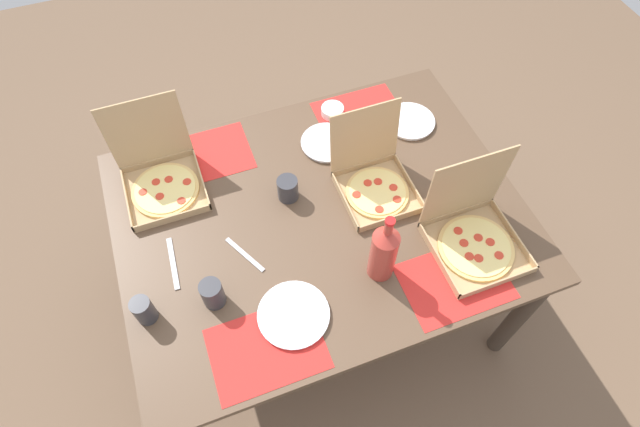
% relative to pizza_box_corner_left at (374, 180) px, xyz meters
% --- Properties ---
extents(ground_plane, '(6.00, 6.00, 0.00)m').
position_rel_pizza_box_corner_left_xyz_m(ground_plane, '(-0.23, -0.04, -0.80)').
color(ground_plane, brown).
extents(dining_table, '(1.49, 1.14, 0.75)m').
position_rel_pizza_box_corner_left_xyz_m(dining_table, '(-0.23, -0.04, -0.14)').
color(dining_table, '#3F3328').
rests_on(dining_table, ground_plane).
extents(placemat_near_left, '(0.36, 0.26, 0.00)m').
position_rel_pizza_box_corner_left_xyz_m(placemat_near_left, '(-0.57, -0.46, -0.05)').
color(placemat_near_left, red).
rests_on(placemat_near_left, dining_table).
extents(placemat_near_right, '(0.36, 0.26, 0.00)m').
position_rel_pizza_box_corner_left_xyz_m(placemat_near_right, '(0.10, -0.46, -0.05)').
color(placemat_near_right, red).
rests_on(placemat_near_right, dining_table).
extents(placemat_far_left, '(0.36, 0.26, 0.00)m').
position_rel_pizza_box_corner_left_xyz_m(placemat_far_left, '(-0.57, 0.38, -0.05)').
color(placemat_far_left, red).
rests_on(placemat_far_left, dining_table).
extents(placemat_far_right, '(0.36, 0.26, 0.00)m').
position_rel_pizza_box_corner_left_xyz_m(placemat_far_right, '(0.10, 0.38, -0.05)').
color(placemat_far_right, red).
rests_on(placemat_far_right, dining_table).
extents(pizza_box_corner_left, '(0.27, 0.30, 0.31)m').
position_rel_pizza_box_corner_left_xyz_m(pizza_box_corner_left, '(0.00, 0.00, 0.00)').
color(pizza_box_corner_left, tan).
rests_on(pizza_box_corner_left, dining_table).
extents(pizza_box_center, '(0.29, 0.32, 0.33)m').
position_rel_pizza_box_corner_left_xyz_m(pizza_box_center, '(-0.75, 0.29, 0.00)').
color(pizza_box_center, tan).
rests_on(pizza_box_center, dining_table).
extents(pizza_box_edge_far, '(0.31, 0.31, 0.34)m').
position_rel_pizza_box_corner_left_xyz_m(pizza_box_edge_far, '(0.23, -0.34, 0.00)').
color(pizza_box_edge_far, tan).
rests_on(pizza_box_edge_far, dining_table).
extents(plate_far_left, '(0.24, 0.24, 0.02)m').
position_rel_pizza_box_corner_left_xyz_m(plate_far_left, '(-0.46, -0.39, -0.04)').
color(plate_far_left, white).
rests_on(plate_far_left, dining_table).
extents(plate_far_right, '(0.21, 0.21, 0.02)m').
position_rel_pizza_box_corner_left_xyz_m(plate_far_right, '(0.28, 0.26, -0.04)').
color(plate_far_right, white).
rests_on(plate_far_right, dining_table).
extents(plate_near_left, '(0.21, 0.21, 0.02)m').
position_rel_pizza_box_corner_left_xyz_m(plate_near_left, '(-0.09, 0.27, -0.04)').
color(plate_near_left, white).
rests_on(plate_near_left, dining_table).
extents(soda_bottle, '(0.09, 0.09, 0.32)m').
position_rel_pizza_box_corner_left_xyz_m(soda_bottle, '(-0.12, -0.33, 0.08)').
color(soda_bottle, '#B2382D').
rests_on(soda_bottle, dining_table).
extents(cup_red, '(0.08, 0.08, 0.09)m').
position_rel_pizza_box_corner_left_xyz_m(cup_red, '(-0.32, 0.08, -0.00)').
color(cup_red, '#333338').
rests_on(cup_red, dining_table).
extents(cup_spare, '(0.07, 0.07, 0.11)m').
position_rel_pizza_box_corner_left_xyz_m(cup_spare, '(-0.91, -0.22, 0.01)').
color(cup_spare, '#333338').
rests_on(cup_spare, dining_table).
extents(cup_clear_left, '(0.07, 0.07, 0.11)m').
position_rel_pizza_box_corner_left_xyz_m(cup_clear_left, '(-0.68, -0.24, 0.01)').
color(cup_clear_left, '#333338').
rests_on(cup_clear_left, dining_table).
extents(condiment_bowl, '(0.10, 0.10, 0.04)m').
position_rel_pizza_box_corner_left_xyz_m(condiment_bowl, '(-0.01, 0.42, -0.03)').
color(condiment_bowl, white).
rests_on(condiment_bowl, dining_table).
extents(knife_by_far_left, '(0.03, 0.21, 0.00)m').
position_rel_pizza_box_corner_left_xyz_m(knife_by_far_left, '(-0.79, -0.06, -0.05)').
color(knife_by_far_left, '#B7B7BC').
rests_on(knife_by_far_left, dining_table).
extents(fork_by_far_right, '(0.10, 0.18, 0.00)m').
position_rel_pizza_box_corner_left_xyz_m(fork_by_far_right, '(-0.54, -0.11, -0.05)').
color(fork_by_far_right, '#B7B7BC').
rests_on(fork_by_far_right, dining_table).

